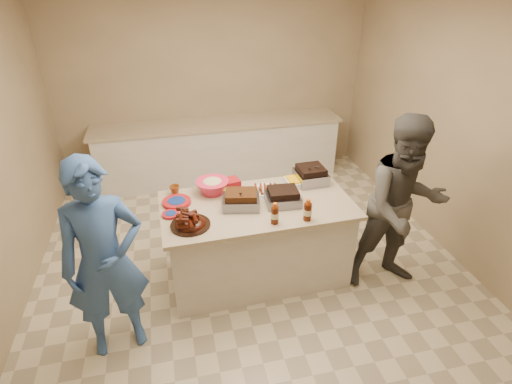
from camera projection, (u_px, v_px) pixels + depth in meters
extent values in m
cube|color=#47230F|center=(241.00, 207.00, 3.78)|extent=(0.39, 0.32, 0.10)
cube|color=black|center=(283.00, 203.00, 3.83)|extent=(0.34, 0.29, 0.10)
cube|color=gray|center=(310.00, 182.00, 4.21)|extent=(0.32, 0.32, 0.12)
cylinder|color=silver|center=(265.00, 191.00, 4.05)|extent=(0.33, 0.33, 0.05)
cube|color=#FFBD06|center=(300.00, 184.00, 4.17)|extent=(0.30, 0.22, 0.08)
cylinder|color=#421506|center=(275.00, 223.00, 3.54)|extent=(0.07, 0.07, 0.20)
cylinder|color=#421506|center=(307.00, 220.00, 3.58)|extent=(0.07, 0.07, 0.21)
cylinder|color=yellow|center=(226.00, 199.00, 3.91)|extent=(0.05, 0.05, 0.13)
imported|color=silver|center=(244.00, 194.00, 3.99)|extent=(0.13, 0.04, 0.13)
cylinder|color=#A31318|center=(177.00, 204.00, 3.83)|extent=(0.28, 0.28, 0.03)
cylinder|color=#A31318|center=(171.00, 215.00, 3.65)|extent=(0.16, 0.16, 0.02)
imported|color=brown|center=(175.00, 194.00, 3.99)|extent=(0.10, 0.10, 0.10)
cube|color=#A31318|center=(229.00, 189.00, 4.08)|extent=(0.23, 0.19, 0.10)
imported|color=#365BA3|center=(123.00, 340.00, 3.49)|extent=(0.95, 1.83, 0.42)
imported|color=#4E4B46|center=(387.00, 278.00, 4.18)|extent=(0.98, 1.83, 0.67)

